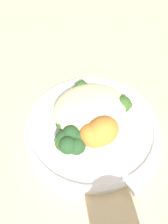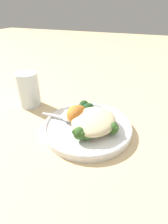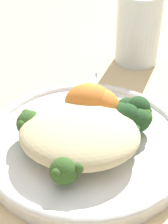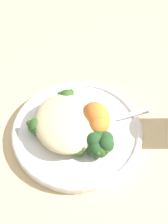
{
  "view_description": "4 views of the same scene",
  "coord_description": "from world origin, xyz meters",
  "px_view_note": "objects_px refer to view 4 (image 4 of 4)",
  "views": [
    {
      "loc": [
        -0.11,
        -0.18,
        0.35
      ],
      "look_at": [
        -0.01,
        0.03,
        0.05
      ],
      "focal_mm": 35.0,
      "sensor_mm": 36.0,
      "label": 1
    },
    {
      "loc": [
        0.37,
        0.15,
        0.31
      ],
      "look_at": [
        -0.01,
        0.0,
        0.05
      ],
      "focal_mm": 28.0,
      "sensor_mm": 36.0,
      "label": 2
    },
    {
      "loc": [
        -0.03,
        0.36,
        0.31
      ],
      "look_at": [
        0.0,
        0.0,
        0.04
      ],
      "focal_mm": 60.0,
      "sensor_mm": 36.0,
      "label": 3
    },
    {
      "loc": [
        -0.33,
        0.1,
        0.51
      ],
      "look_at": [
        0.01,
        0.0,
        0.06
      ],
      "focal_mm": 50.0,
      "sensor_mm": 36.0,
      "label": 4
    }
  ],
  "objects_px": {
    "broccoli_stalk_0": "(73,104)",
    "broccoli_stalk_4": "(82,137)",
    "plate": "(77,130)",
    "sweet_potato_chunk_2": "(92,117)",
    "broccoli_stalk_5": "(97,139)",
    "sweet_potato_chunk_0": "(96,115)",
    "broccoli_stalk_1": "(67,108)",
    "kale_tuft": "(100,142)",
    "broccoli_stalk_2": "(51,125)",
    "sweet_potato_chunk_1": "(97,124)",
    "sweet_potato_chunk_3": "(99,124)",
    "spoon": "(110,121)",
    "broccoli_stalk_3": "(78,128)",
    "quinoa_mound": "(66,122)"
  },
  "relations": [
    {
      "from": "broccoli_stalk_4",
      "to": "spoon",
      "type": "bearing_deg",
      "value": 148.18
    },
    {
      "from": "broccoli_stalk_1",
      "to": "broccoli_stalk_3",
      "type": "bearing_deg",
      "value": 149.19
    },
    {
      "from": "broccoli_stalk_0",
      "to": "broccoli_stalk_5",
      "type": "bearing_deg",
      "value": 168.19
    },
    {
      "from": "broccoli_stalk_5",
      "to": "sweet_potato_chunk_2",
      "type": "relative_size",
      "value": 1.93
    },
    {
      "from": "sweet_potato_chunk_0",
      "to": "sweet_potato_chunk_1",
      "type": "relative_size",
      "value": 1.13
    },
    {
      "from": "plate",
      "to": "broccoli_stalk_2",
      "type": "xyz_separation_m",
      "value": [
        0.01,
        0.05,
        0.02
      ]
    },
    {
      "from": "broccoli_stalk_1",
      "to": "broccoli_stalk_3",
      "type": "xyz_separation_m",
      "value": [
        -0.05,
        -0.01,
        0.0
      ]
    },
    {
      "from": "broccoli_stalk_0",
      "to": "broccoli_stalk_4",
      "type": "xyz_separation_m",
      "value": [
        -0.08,
        0.0,
        -0.0
      ]
    },
    {
      "from": "plate",
      "to": "quinoa_mound",
      "type": "distance_m",
      "value": 0.04
    },
    {
      "from": "broccoli_stalk_2",
      "to": "spoon",
      "type": "distance_m",
      "value": 0.11
    },
    {
      "from": "kale_tuft",
      "to": "broccoli_stalk_1",
      "type": "bearing_deg",
      "value": 20.73
    },
    {
      "from": "broccoli_stalk_1",
      "to": "kale_tuft",
      "type": "xyz_separation_m",
      "value": [
        -0.1,
        -0.04,
        0.01
      ]
    },
    {
      "from": "broccoli_stalk_2",
      "to": "sweet_potato_chunk_1",
      "type": "xyz_separation_m",
      "value": [
        -0.03,
        -0.08,
        0.01
      ]
    },
    {
      "from": "broccoli_stalk_0",
      "to": "broccoli_stalk_2",
      "type": "bearing_deg",
      "value": 99.92
    },
    {
      "from": "broccoli_stalk_1",
      "to": "broccoli_stalk_4",
      "type": "bearing_deg",
      "value": 148.72
    },
    {
      "from": "broccoli_stalk_3",
      "to": "plate",
      "type": "bearing_deg",
      "value": -116.55
    },
    {
      "from": "plate",
      "to": "sweet_potato_chunk_2",
      "type": "bearing_deg",
      "value": -92.82
    },
    {
      "from": "plate",
      "to": "broccoli_stalk_3",
      "type": "distance_m",
      "value": 0.03
    },
    {
      "from": "broccoli_stalk_3",
      "to": "broccoli_stalk_4",
      "type": "bearing_deg",
      "value": 71.68
    },
    {
      "from": "broccoli_stalk_3",
      "to": "broccoli_stalk_0",
      "type": "bearing_deg",
      "value": -120.5
    },
    {
      "from": "broccoli_stalk_0",
      "to": "broccoli_stalk_4",
      "type": "distance_m",
      "value": 0.08
    },
    {
      "from": "broccoli_stalk_4",
      "to": "sweet_potato_chunk_2",
      "type": "bearing_deg",
      "value": 174.56
    },
    {
      "from": "plate",
      "to": "broccoli_stalk_2",
      "type": "relative_size",
      "value": 1.99
    },
    {
      "from": "broccoli_stalk_2",
      "to": "broccoli_stalk_3",
      "type": "relative_size",
      "value": 1.54
    },
    {
      "from": "broccoli_stalk_5",
      "to": "sweet_potato_chunk_2",
      "type": "distance_m",
      "value": 0.05
    },
    {
      "from": "plate",
      "to": "spoon",
      "type": "xyz_separation_m",
      "value": [
        -0.01,
        -0.06,
        0.01
      ]
    },
    {
      "from": "broccoli_stalk_2",
      "to": "sweet_potato_chunk_1",
      "type": "height_order",
      "value": "sweet_potato_chunk_1"
    },
    {
      "from": "broccoli_stalk_2",
      "to": "sweet_potato_chunk_2",
      "type": "relative_size",
      "value": 2.2
    },
    {
      "from": "broccoli_stalk_4",
      "to": "sweet_potato_chunk_3",
      "type": "relative_size",
      "value": 1.85
    },
    {
      "from": "plate",
      "to": "spoon",
      "type": "height_order",
      "value": "spoon"
    },
    {
      "from": "sweet_potato_chunk_1",
      "to": "spoon",
      "type": "bearing_deg",
      "value": -73.0
    },
    {
      "from": "broccoli_stalk_1",
      "to": "sweet_potato_chunk_3",
      "type": "relative_size",
      "value": 1.69
    },
    {
      "from": "broccoli_stalk_5",
      "to": "spoon",
      "type": "height_order",
      "value": "broccoli_stalk_5"
    },
    {
      "from": "broccoli_stalk_0",
      "to": "sweet_potato_chunk_3",
      "type": "distance_m",
      "value": 0.07
    },
    {
      "from": "broccoli_stalk_1",
      "to": "sweet_potato_chunk_2",
      "type": "height_order",
      "value": "sweet_potato_chunk_2"
    },
    {
      "from": "broccoli_stalk_4",
      "to": "sweet_potato_chunk_1",
      "type": "relative_size",
      "value": 1.75
    },
    {
      "from": "plate",
      "to": "broccoli_stalk_3",
      "type": "height_order",
      "value": "broccoli_stalk_3"
    },
    {
      "from": "plate",
      "to": "kale_tuft",
      "type": "relative_size",
      "value": 4.74
    },
    {
      "from": "sweet_potato_chunk_1",
      "to": "sweet_potato_chunk_3",
      "type": "height_order",
      "value": "sweet_potato_chunk_3"
    },
    {
      "from": "quinoa_mound",
      "to": "spoon",
      "type": "bearing_deg",
      "value": -96.72
    },
    {
      "from": "plate",
      "to": "broccoli_stalk_1",
      "type": "height_order",
      "value": "broccoli_stalk_1"
    },
    {
      "from": "broccoli_stalk_1",
      "to": "broccoli_stalk_5",
      "type": "height_order",
      "value": "same"
    },
    {
      "from": "broccoli_stalk_3",
      "to": "sweet_potato_chunk_1",
      "type": "relative_size",
      "value": 1.55
    },
    {
      "from": "broccoli_stalk_5",
      "to": "sweet_potato_chunk_3",
      "type": "xyz_separation_m",
      "value": [
        0.03,
        -0.01,
        0.01
      ]
    },
    {
      "from": "broccoli_stalk_0",
      "to": "kale_tuft",
      "type": "distance_m",
      "value": 0.1
    },
    {
      "from": "broccoli_stalk_2",
      "to": "sweet_potato_chunk_0",
      "type": "distance_m",
      "value": 0.09
    },
    {
      "from": "broccoli_stalk_5",
      "to": "sweet_potato_chunk_1",
      "type": "relative_size",
      "value": 2.08
    },
    {
      "from": "broccoli_stalk_5",
      "to": "sweet_potato_chunk_0",
      "type": "bearing_deg",
      "value": 165.03
    },
    {
      "from": "broccoli_stalk_5",
      "to": "sweet_potato_chunk_2",
      "type": "height_order",
      "value": "sweet_potato_chunk_2"
    },
    {
      "from": "broccoli_stalk_4",
      "to": "sweet_potato_chunk_2",
      "type": "relative_size",
      "value": 1.62
    }
  ]
}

